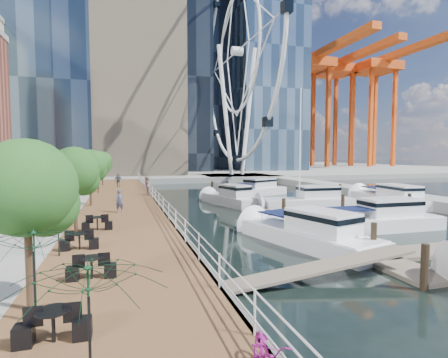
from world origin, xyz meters
The scene contains 19 objects.
ground centered at (0.00, 0.00, 0.00)m, with size 520.00×520.00×0.00m, color black.
boardwalk centered at (-9.00, 15.00, 0.50)m, with size 6.00×60.00×1.00m, color brown.
seawall centered at (-6.00, 15.00, 0.50)m, with size 0.25×60.00×1.00m, color #595954.
land_far centered at (0.00, 102.00, 0.50)m, with size 200.00×114.00×1.00m, color gray.
breakwater centered at (20.00, 20.00, 0.50)m, with size 4.00×60.00×1.00m, color gray.
pier centered at (14.00, 52.00, 0.50)m, with size 14.00×12.00×1.00m, color gray.
railing centered at (-6.10, 15.00, 1.52)m, with size 0.10×60.00×1.05m, color white, non-canonical shape.
floating_docks centered at (7.97, 9.98, 0.49)m, with size 16.00×34.00×2.60m.
ferris_wheel centered at (14.00, 52.00, 25.92)m, with size 5.80×45.60×47.80m.
port_cranes centered at (67.67, 95.67, 20.00)m, with size 40.00×52.00×38.00m.
street_trees centered at (-11.40, 14.00, 4.29)m, with size 2.60×42.60×4.60m.
cafe_tables centered at (-10.40, -2.00, 1.37)m, with size 2.50×13.70×0.74m.
yacht_foreground centered at (7.79, 3.49, 0.00)m, with size 2.72×10.15×2.15m, color white, non-canonical shape.
bicycle centered at (-6.50, -10.53, 1.46)m, with size 0.61×1.76×0.92m, color #851367.
pedestrian_near centered at (-9.11, 9.82, 1.82)m, with size 0.60×0.39×1.65m, color #46475E.
pedestrian_mid centered at (-6.50, 20.31, 1.96)m, with size 0.93×0.73×1.92m, color #977168.
pedestrian_far centered at (-9.32, 30.42, 1.87)m, with size 1.02×0.43×1.74m, color #363A44.
moored_yachts centered at (8.19, 11.68, 0.00)m, with size 21.41×39.41×11.50m.
cafe_seating centered at (-10.61, -6.61, 2.17)m, with size 4.60×12.06×2.43m.
Camera 1 is at (-8.99, -16.27, 5.17)m, focal length 28.00 mm.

